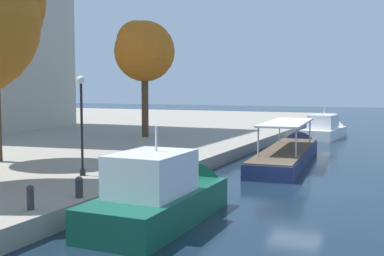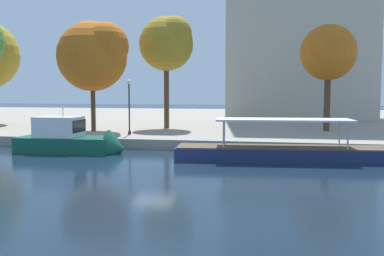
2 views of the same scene
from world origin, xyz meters
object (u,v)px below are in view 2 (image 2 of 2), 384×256
at_px(mooring_bollard_1, 52,131).
at_px(tree_2, 327,51).
at_px(tour_boat_2, 299,155).
at_px(motor_yacht_1, 73,143).
at_px(tree_0, 168,44).
at_px(mooring_bollard_0, 74,132).
at_px(tree_1, 96,54).
at_px(lamp_post, 129,102).

relative_size(mooring_bollard_1, tree_2, 0.09).
xyz_separation_m(tour_boat_2, mooring_bollard_1, (-19.65, 4.29, 0.87)).
height_order(tour_boat_2, tree_2, tree_2).
bearing_deg(motor_yacht_1, tree_0, 70.73).
bearing_deg(tree_2, mooring_bollard_1, -158.67).
bearing_deg(tree_0, tree_2, -1.45).
xyz_separation_m(mooring_bollard_0, tree_1, (-0.23, 5.31, 6.71)).
xyz_separation_m(lamp_post, tree_0, (1.79, 6.94, 5.56)).
xyz_separation_m(mooring_bollard_0, tree_2, (20.69, 9.28, 6.96)).
distance_m(lamp_post, tree_0, 9.07).
bearing_deg(lamp_post, mooring_bollard_1, -158.21).
relative_size(motor_yacht_1, tree_2, 0.81).
relative_size(tree_1, tree_2, 1.02).
bearing_deg(tree_2, tree_1, -169.27).
xyz_separation_m(motor_yacht_1, tree_0, (4.23, 12.65, 8.45)).
distance_m(tour_boat_2, mooring_bollard_0, 17.96).
distance_m(motor_yacht_1, mooring_bollard_1, 4.85).
relative_size(lamp_post, tree_2, 0.48).
height_order(tour_boat_2, lamp_post, lamp_post).
bearing_deg(motor_yacht_1, mooring_bollard_1, 135.21).
relative_size(tree_0, tree_1, 1.10).
relative_size(tour_boat_2, tree_0, 1.38).
height_order(motor_yacht_1, lamp_post, lamp_post).
xyz_separation_m(mooring_bollard_1, tree_0, (7.70, 9.30, 7.94)).
bearing_deg(mooring_bollard_1, tree_2, 21.33).
height_order(motor_yacht_1, mooring_bollard_1, motor_yacht_1).
distance_m(tour_boat_2, tree_0, 20.13).
relative_size(mooring_bollard_1, tree_1, 0.08).
distance_m(mooring_bollard_0, mooring_bollard_1, 2.18).
relative_size(mooring_bollard_1, tree_0, 0.08).
relative_size(tree_0, tree_2, 1.12).
bearing_deg(motor_yacht_1, mooring_bollard_0, 113.09).
bearing_deg(motor_yacht_1, tour_boat_2, -4.12).
height_order(motor_yacht_1, tree_1, tree_1).
height_order(tour_boat_2, tree_1, tree_1).
xyz_separation_m(lamp_post, tree_1, (-3.99, 2.59, 4.31)).
height_order(tour_boat_2, mooring_bollard_1, tour_boat_2).
bearing_deg(tree_0, mooring_bollard_1, -129.61).
distance_m(tree_0, tree_2, 15.18).
xyz_separation_m(tour_boat_2, lamp_post, (-13.75, 6.65, 3.25)).
xyz_separation_m(motor_yacht_1, mooring_bollard_1, (-3.47, 3.35, 0.51)).
distance_m(lamp_post, tree_2, 18.72).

